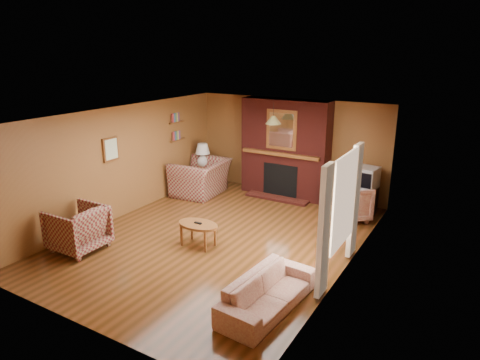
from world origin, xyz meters
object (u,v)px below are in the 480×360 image
Objects in this scene: plaid_armchair at (78,228)px; table_lamp at (203,154)px; floral_armchair at (347,201)px; coffee_table at (198,227)px; crt_tv at (365,177)px; plaid_loveseat at (201,177)px; floral_sofa at (268,292)px; fireplace at (285,149)px; tv_stand at (363,200)px; side_table at (203,177)px.

plaid_armchair is 4.20m from table_lamp.
floral_armchair is at bearing -3.24° from table_lamp.
coffee_table is (-1.99, -2.70, -0.02)m from floral_armchair.
crt_tv is at bearing -60.38° from floral_armchair.
plaid_loveseat is 0.77× the size of floral_sofa.
floral_armchair is (1.84, -0.76, -0.78)m from fireplace.
plaid_loveseat is 0.71m from table_lamp.
plaid_loveseat reaches higher than tv_stand.
crt_tv reaches higher than floral_sofa.
crt_tv is (0.00, -0.01, 0.53)m from tv_stand.
floral_sofa is at bearing 90.54° from plaid_armchair.
floral_armchair is 0.74m from crt_tv.
plaid_loveseat is 2.35× the size of crt_tv.
tv_stand is (4.15, 0.35, -0.62)m from table_lamp.
table_lamp is at bearing -175.26° from crt_tv.
table_lamp is at bearing 90.00° from side_table.
plaid_loveseat is at bearing -61.59° from table_lamp.
floral_armchair is 3.35m from coffee_table.
table_lamp is (-1.96, 2.93, 0.53)m from coffee_table.
side_table is at bearing -175.26° from crt_tv.
side_table is at bearing -90.00° from table_lamp.
tv_stand reaches higher than floral_sofa.
fireplace is 4.23× the size of crt_tv.
plaid_armchair is 5.47m from floral_armchair.
floral_armchair is 1.55× the size of side_table.
fireplace reaches higher than floral_sofa.
fireplace is 4.05× the size of tv_stand.
coffee_table is at bearing -123.83° from crt_tv.
fireplace is 3.84× the size of table_lamp.
fireplace is at bearing 87.63° from coffee_table.
coffee_table is 1.42× the size of side_table.
floral_armchair is at bearing 88.52° from plaid_loveseat.
fireplace is at bearing 174.26° from tv_stand.
table_lamp reaches higher than side_table.
side_table is at bearing -178.68° from plaid_armchair.
plaid_armchair reaches higher than floral_sofa.
side_table is (-4.00, 4.08, 0.03)m from floral_sofa.
floral_armchair reaches higher than tv_stand.
table_lamp is 4.17m from crt_tv.
floral_sofa is 3.04× the size of crt_tv.
floral_armchair is 3.98m from table_lamp.
side_table reaches higher than coffee_table.
table_lamp reaches higher than tv_stand.
side_table is 0.63m from table_lamp.
plaid_loveseat reaches higher than coffee_table.
side_table is at bearing 123.76° from coffee_table.
side_table is (-1.96, 2.93, -0.10)m from coffee_table.
plaid_loveseat is at bearing -61.59° from side_table.
floral_sofa is 3.04× the size of side_table.
plaid_armchair is at bearing 95.85° from floral_armchair.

